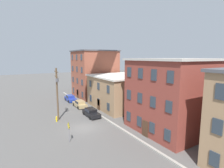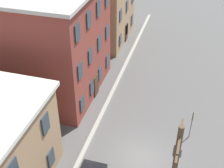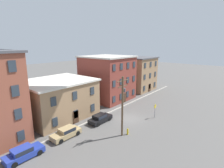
{
  "view_description": "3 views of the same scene",
  "coord_description": "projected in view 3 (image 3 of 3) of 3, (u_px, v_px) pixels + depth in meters",
  "views": [
    {
      "loc": [
        23.71,
        -9.23,
        10.54
      ],
      "look_at": [
        1.14,
        4.16,
        6.54
      ],
      "focal_mm": 28.0,
      "sensor_mm": 36.0,
      "label": 1
    },
    {
      "loc": [
        -16.52,
        -2.38,
        18.57
      ],
      "look_at": [
        1.91,
        2.92,
        5.15
      ],
      "focal_mm": 50.0,
      "sensor_mm": 36.0,
      "label": 2
    },
    {
      "loc": [
        -24.54,
        -16.32,
        13.15
      ],
      "look_at": [
        1.66,
        5.33,
        5.37
      ],
      "focal_mm": 28.0,
      "sensor_mm": 36.0,
      "label": 3
    }
  ],
  "objects": [
    {
      "name": "ground_plane",
      "position": [
        129.0,
        119.0,
        31.5
      ],
      "size": [
        200.0,
        200.0,
        0.0
      ],
      "primitive_type": "plane",
      "color": "#565451"
    },
    {
      "name": "kerb_strip",
      "position": [
        110.0,
        112.0,
        34.28
      ],
      "size": [
        56.0,
        0.36,
        0.16
      ],
      "primitive_type": "cube",
      "color": "#9E998E",
      "rests_on": "ground_plane"
    },
    {
      "name": "apartment_midblock",
      "position": [
        58.0,
        98.0,
        32.22
      ],
      "size": [
        12.4,
        10.67,
        6.8
      ],
      "color": "#9E7A56",
      "rests_on": "ground_plane"
    },
    {
      "name": "apartment_far",
      "position": [
        107.0,
        78.0,
        42.39
      ],
      "size": [
        10.58,
        10.71,
        10.42
      ],
      "color": "brown",
      "rests_on": "ground_plane"
    },
    {
      "name": "apartment_annex",
      "position": [
        136.0,
        73.0,
        51.33
      ],
      "size": [
        9.79,
        9.52,
        9.54
      ],
      "color": "#9E7A56",
      "rests_on": "ground_plane"
    },
    {
      "name": "car_blue",
      "position": [
        23.0,
        153.0,
        20.42
      ],
      "size": [
        4.4,
        1.92,
        1.43
      ],
      "color": "#233899",
      "rests_on": "ground_plane"
    },
    {
      "name": "car_tan",
      "position": [
        66.0,
        132.0,
        25.12
      ],
      "size": [
        4.4,
        1.92,
        1.43
      ],
      "color": "tan",
      "rests_on": "ground_plane"
    },
    {
      "name": "car_black",
      "position": [
        100.0,
        118.0,
        29.97
      ],
      "size": [
        4.4,
        1.92,
        1.43
      ],
      "color": "black",
      "rests_on": "ground_plane"
    },
    {
      "name": "caution_sign",
      "position": [
        155.0,
        108.0,
        31.53
      ],
      "size": [
        0.98,
        0.08,
        2.69
      ],
      "color": "slate",
      "rests_on": "ground_plane"
    },
    {
      "name": "utility_pole",
      "position": [
        123.0,
        103.0,
        24.7
      ],
      "size": [
        2.4,
        0.44,
        8.84
      ],
      "color": "brown",
      "rests_on": "ground_plane"
    },
    {
      "name": "fire_hydrant",
      "position": [
        128.0,
        131.0,
        25.94
      ],
      "size": [
        0.24,
        0.34,
        0.96
      ],
      "color": "yellow",
      "rests_on": "ground_plane"
    }
  ]
}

